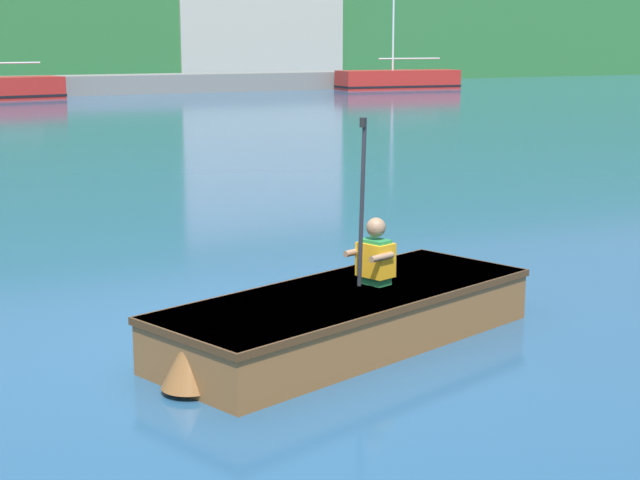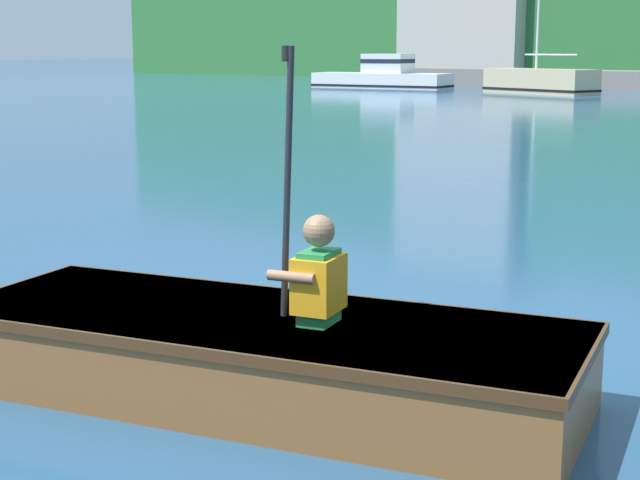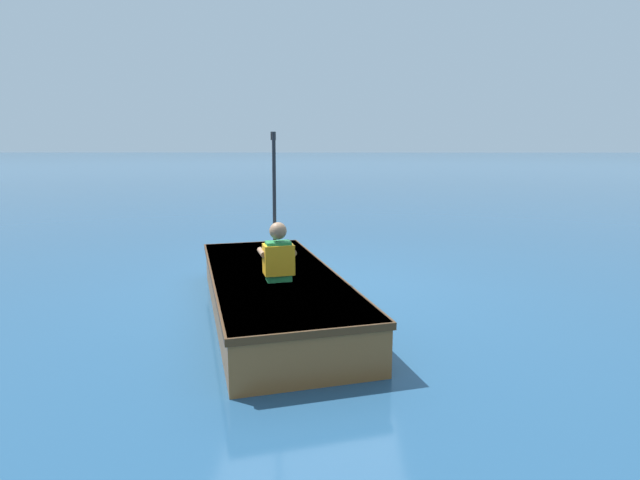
{
  "view_description": "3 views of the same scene",
  "coord_description": "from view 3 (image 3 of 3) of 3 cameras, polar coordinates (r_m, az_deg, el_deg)",
  "views": [
    {
      "loc": [
        -3.01,
        -7.31,
        2.54
      ],
      "look_at": [
        0.95,
        0.15,
        0.81
      ],
      "focal_mm": 55.0,
      "sensor_mm": 36.0,
      "label": 1
    },
    {
      "loc": [
        4.56,
        -4.05,
        1.9
      ],
      "look_at": [
        0.95,
        0.15,
        0.81
      ],
      "focal_mm": 55.0,
      "sensor_mm": 36.0,
      "label": 2
    },
    {
      "loc": [
        6.04,
        0.33,
        1.77
      ],
      "look_at": [
        0.95,
        0.15,
        0.81
      ],
      "focal_mm": 28.0,
      "sensor_mm": 36.0,
      "label": 3
    }
  ],
  "objects": [
    {
      "name": "ground_plane",
      "position": [
        6.3,
        -1.1,
        -5.68
      ],
      "size": [
        300.0,
        300.0,
        0.0
      ],
      "primitive_type": "plane",
      "color": "navy"
    },
    {
      "name": "rowboat_foreground",
      "position": [
        5.41,
        -5.48,
        -5.62
      ],
      "size": [
        3.75,
        2.26,
        0.46
      ],
      "color": "brown",
      "rests_on": "ground"
    },
    {
      "name": "person_paddler",
      "position": [
        4.92,
        -4.81,
        -1.52
      ],
      "size": [
        0.41,
        0.42,
        1.45
      ],
      "color": "#267F3F",
      "rests_on": "rowboat_foreground"
    }
  ]
}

